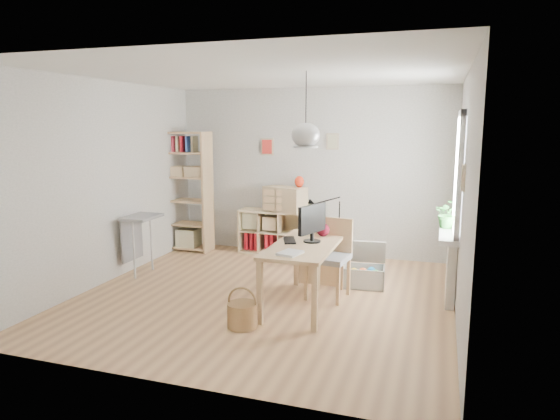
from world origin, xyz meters
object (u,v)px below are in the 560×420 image
(tall_bookshelf, at_px, (187,187))
(chair, at_px, (330,253))
(monitor, at_px, (312,221))
(desk, at_px, (305,252))
(cube_shelf, at_px, (280,235))
(drawer_chest, at_px, (285,199))
(storage_chest, at_px, (365,272))

(tall_bookshelf, height_order, chair, tall_bookshelf)
(chair, bearing_deg, monitor, -109.77)
(desk, distance_m, tall_bookshelf, 3.27)
(tall_bookshelf, xyz_separation_m, monitor, (2.64, -1.84, -0.09))
(desk, distance_m, cube_shelf, 2.48)
(cube_shelf, bearing_deg, drawer_chest, -24.31)
(desk, height_order, tall_bookshelf, tall_bookshelf)
(cube_shelf, relative_size, monitor, 2.82)
(cube_shelf, height_order, storage_chest, cube_shelf)
(desk, height_order, chair, chair)
(chair, bearing_deg, drawer_chest, 129.98)
(cube_shelf, height_order, monitor, monitor)
(tall_bookshelf, relative_size, drawer_chest, 2.87)
(tall_bookshelf, relative_size, storage_chest, 3.12)
(storage_chest, bearing_deg, monitor, -125.88)
(chair, distance_m, monitor, 0.56)
(cube_shelf, xyz_separation_m, drawer_chest, (0.09, -0.04, 0.62))
(drawer_chest, bearing_deg, tall_bookshelf, -151.52)
(tall_bookshelf, height_order, monitor, tall_bookshelf)
(desk, height_order, monitor, monitor)
(desk, xyz_separation_m, storage_chest, (0.57, 0.97, -0.47))
(monitor, relative_size, drawer_chest, 0.71)
(cube_shelf, bearing_deg, desk, -65.39)
(tall_bookshelf, relative_size, chair, 2.06)
(chair, bearing_deg, tall_bookshelf, 158.47)
(chair, distance_m, drawer_chest, 2.15)
(monitor, bearing_deg, cube_shelf, 136.51)
(tall_bookshelf, relative_size, monitor, 4.03)
(tall_bookshelf, distance_m, storage_chest, 3.43)
(chair, distance_m, storage_chest, 0.76)
(cube_shelf, distance_m, tall_bookshelf, 1.77)
(storage_chest, xyz_separation_m, drawer_chest, (-1.50, 1.22, 0.74))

